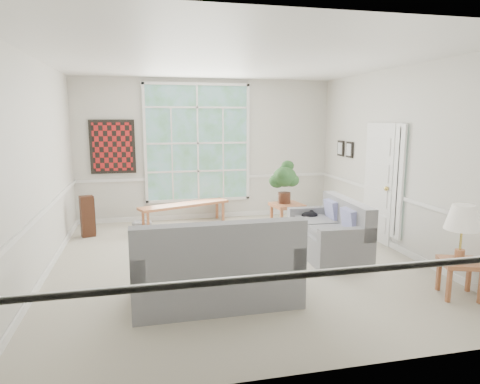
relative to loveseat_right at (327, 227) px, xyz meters
name	(u,v)px	position (x,y,z in m)	size (l,w,h in m)	color
floor	(237,262)	(-1.51, -0.03, -0.45)	(5.50, 6.00, 0.01)	#B1A996
ceiling	(236,60)	(-1.51, -0.03, 2.55)	(5.50, 6.00, 0.02)	white
wall_back	(207,150)	(-1.51, 2.97, 1.05)	(5.50, 0.02, 3.00)	silver
wall_front	(315,204)	(-1.51, -3.03, 1.05)	(5.50, 0.02, 3.00)	silver
wall_left	(37,170)	(-4.26, -0.03, 1.05)	(0.02, 6.00, 3.00)	silver
wall_right	(402,161)	(1.24, -0.03, 1.05)	(0.02, 6.00, 3.00)	silver
window_back	(198,143)	(-1.71, 2.93, 1.20)	(2.30, 0.08, 2.40)	white
entry_door	(378,183)	(1.20, 0.57, 0.60)	(0.08, 0.90, 2.10)	white
door_sidelight	(399,182)	(1.20, -0.06, 0.70)	(0.08, 0.26, 1.90)	white
wall_art	(113,147)	(-3.46, 2.92, 1.15)	(0.90, 0.06, 1.10)	#5E1413
wall_frame_near	(349,150)	(1.20, 1.72, 1.10)	(0.04, 0.26, 0.32)	black
wall_frame_far	(340,148)	(1.20, 2.12, 1.10)	(0.04, 0.26, 0.32)	black
loveseat_right	(327,227)	(0.00, 0.00, 0.00)	(0.85, 1.65, 0.89)	gray
loveseat_front	(215,258)	(-2.06, -1.34, 0.08)	(1.95, 1.01, 1.06)	gray
coffee_table	(194,247)	(-2.14, 0.22, -0.25)	(1.05, 0.57, 0.39)	#AE663E
pewter_bowl	(198,231)	(-2.06, 0.29, -0.02)	(0.28, 0.28, 0.07)	gray
window_bench	(185,214)	(-2.06, 2.42, -0.22)	(1.91, 0.37, 0.45)	#AE663E
end_table	(287,218)	(-0.18, 1.47, -0.17)	(0.55, 0.55, 0.55)	#AE663E
houseplant	(285,182)	(-0.22, 1.53, 0.52)	(0.49, 0.49, 0.84)	#254B22
side_table	(459,279)	(0.89, -1.92, -0.22)	(0.45, 0.45, 0.46)	#AE663E
table_lamp	(461,234)	(0.83, -1.97, 0.37)	(0.41, 0.41, 0.71)	white
pet_bed	(142,224)	(-2.93, 2.43, -0.39)	(0.41, 0.41, 0.12)	gray
floor_speaker	(87,216)	(-3.91, 1.96, -0.06)	(0.24, 0.19, 0.77)	#3C1F12
cat	(310,215)	(-0.07, 0.59, 0.08)	(0.29, 0.21, 0.14)	black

